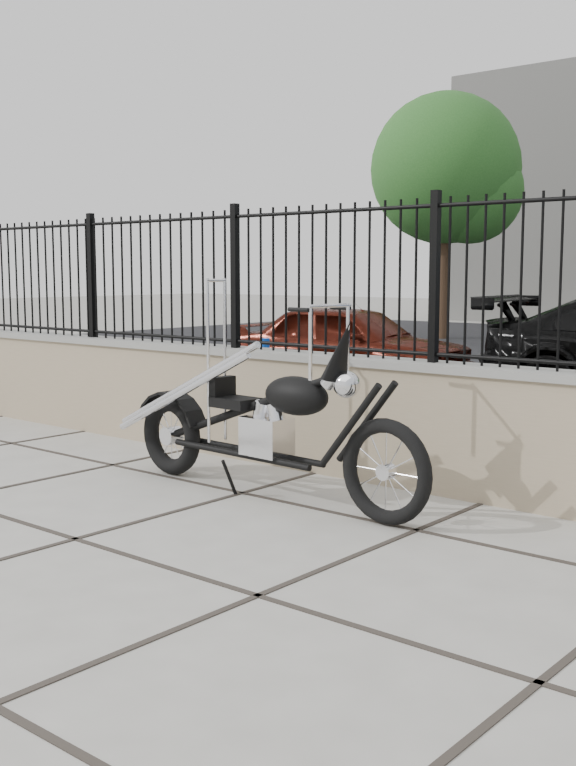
# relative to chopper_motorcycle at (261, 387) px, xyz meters

# --- Properties ---
(ground_plane) EXTENTS (90.00, 90.00, 0.00)m
(ground_plane) POSITION_rel_chopper_motorcycle_xyz_m (-0.16, -1.54, -0.80)
(ground_plane) COLOR #99968E
(ground_plane) RESTS_ON ground
(retaining_wall) EXTENTS (14.00, 0.36, 0.96)m
(retaining_wall) POSITION_rel_chopper_motorcycle_xyz_m (-0.16, 0.96, -0.32)
(retaining_wall) COLOR gray
(retaining_wall) RESTS_ON ground_plane
(iron_fence) EXTENTS (14.00, 0.08, 1.20)m
(iron_fence) POSITION_rel_chopper_motorcycle_xyz_m (-0.16, 0.96, 0.76)
(iron_fence) COLOR black
(iron_fence) RESTS_ON retaining_wall
(chopper_motorcycle) EXTENTS (2.69, 0.61, 1.60)m
(chopper_motorcycle) POSITION_rel_chopper_motorcycle_xyz_m (0.00, 0.00, 0.00)
(chopper_motorcycle) COLOR black
(chopper_motorcycle) RESTS_ON ground_plane
(car_red) EXTENTS (3.62, 1.75, 1.19)m
(car_red) POSITION_rel_chopper_motorcycle_xyz_m (-3.24, 5.57, -0.21)
(car_red) COLOR #46120A
(car_red) RESTS_ON parking_lot
(bollard_a) EXTENTS (0.13, 0.13, 0.88)m
(bollard_a) POSITION_rel_chopper_motorcycle_xyz_m (-2.39, 2.75, -0.36)
(bollard_a) COLOR blue
(bollard_a) RESTS_ON ground_plane
(tree_left) EXTENTS (3.60, 3.60, 6.08)m
(tree_left) POSITION_rel_chopper_motorcycle_xyz_m (-6.99, 14.53, 3.45)
(tree_left) COLOR #382619
(tree_left) RESTS_ON ground_plane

